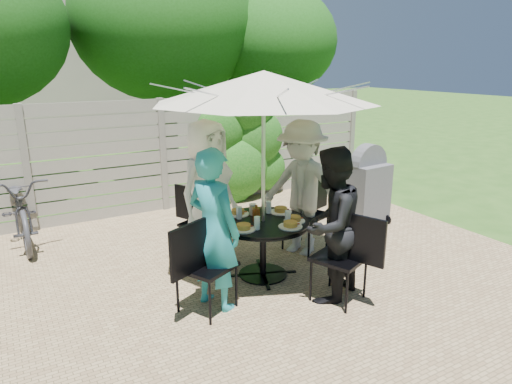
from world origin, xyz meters
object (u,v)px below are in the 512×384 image
plate_left (243,228)px  plate_right (281,210)px  chair_left (206,284)px  person_right (302,189)px  umbrella (264,87)px  chair_front (340,275)px  person_front (330,225)px  glass_front (288,217)px  person_back (207,192)px  plate_front (290,225)px  glass_right (269,207)px  glass_left (257,223)px  bicycle (21,208)px  chair_back (201,236)px  chair_right (306,228)px  plate_back (238,213)px  person_left (214,230)px  bbq_grill (367,188)px  syrup_jug (256,214)px  coffee_cup (253,210)px  patio_table (263,238)px  plate_extra (294,220)px  glass_back (239,213)px

plate_left → plate_right: 0.72m
chair_left → person_right: bearing=-2.1°
umbrella → chair_front: 2.09m
person_front → glass_front: person_front is taller
umbrella → person_back: bearing=113.9°
umbrella → plate_left: umbrella is taller
plate_right → person_back: bearing=137.3°
plate_front → glass_front: (0.06, 0.13, 0.05)m
plate_right → glass_right: (-0.13, 0.06, 0.05)m
glass_left → bicycle: bearing=127.7°
person_front → plate_left: person_front is taller
chair_back → glass_left: 1.20m
chair_right → plate_back: (-1.03, -0.06, 0.41)m
glass_left → plate_right: bearing=33.5°
person_left → bbq_grill: size_ratio=1.33×
syrup_jug → coffee_cup: (0.08, 0.22, -0.02)m
chair_right → glass_right: bearing=-3.6°
plate_right → bicycle: size_ratio=0.14×
patio_table → chair_back: (-0.39, 0.88, -0.21)m
chair_front → plate_front: size_ratio=3.76×
chair_left → plate_right: (1.21, 0.54, 0.41)m
person_left → plate_extra: person_left is taller
chair_right → glass_left: (-1.08, -0.59, 0.45)m
umbrella → syrup_jug: bearing=164.1°
umbrella → plate_right: size_ratio=12.09×
glass_back → chair_front: bearing=-61.3°
glass_right → syrup_jug: syrup_jug is taller
plate_extra → chair_front: bearing=-81.3°
person_back → bbq_grill: (2.62, 0.01, -0.32)m
chair_front → person_left: bearing=42.6°
person_back → plate_extra: (0.62, -0.96, -0.17)m
person_right → chair_left: bearing=-90.0°
chair_left → plate_right: bearing=-2.1°
umbrella → plate_extra: bearing=-35.2°
plate_front → plate_left: bearing=158.9°
person_left → glass_right: (0.95, 0.54, -0.07)m
chair_front → bbq_grill: bearing=-70.7°
chair_right → syrup_jug: size_ratio=6.23×
chair_front → plate_right: 1.11m
syrup_jug → coffee_cup: syrup_jug is taller
coffee_cup → plate_back: bearing=149.4°
person_front → chair_right: size_ratio=1.62×
umbrella → syrup_jug: (-0.08, 0.02, -1.38)m
coffee_cup → chair_back: bearing=121.5°
plate_right → glass_back: (-0.53, 0.05, 0.05)m
umbrella → glass_front: bearing=-44.1°
chair_back → chair_left: size_ratio=0.90×
patio_table → plate_left: bearing=-156.1°
plate_left → glass_front: glass_front is taller
chair_left → glass_front: size_ratio=7.06×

